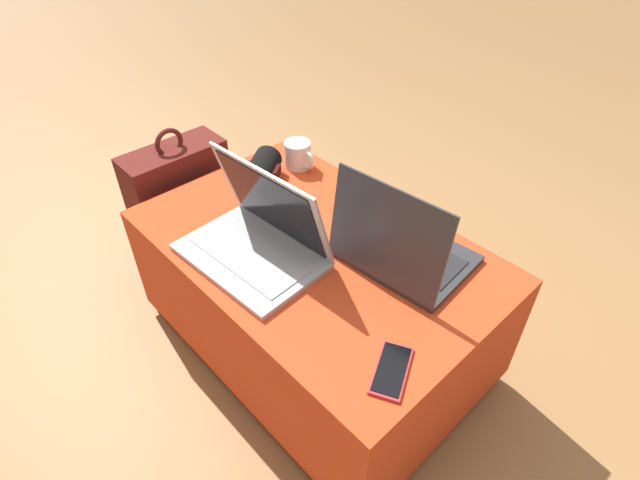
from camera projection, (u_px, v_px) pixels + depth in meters
ground_plane at (315, 342)px, 1.66m from camera, size 14.00×14.00×0.00m
ottoman at (315, 297)px, 1.52m from camera, size 1.01×0.66×0.43m
laptop_near at (257, 238)px, 1.32m from camera, size 0.39×0.28×0.26m
laptop_far at (400, 248)px, 1.28m from camera, size 0.35×0.28×0.27m
cell_phone at (391, 370)px, 1.06m from camera, size 0.12×0.16×0.01m
backpack at (183, 210)px, 1.83m from camera, size 0.20×0.35×0.57m
wrist_brace at (262, 171)px, 1.59m from camera, size 0.17×0.19×0.09m
coffee_mug at (298, 155)px, 1.67m from camera, size 0.13×0.09×0.09m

